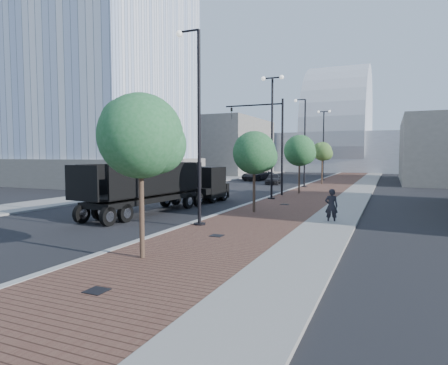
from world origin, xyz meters
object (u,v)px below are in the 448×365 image
at_px(pedestrian, 331,206).
at_px(dump_truck, 181,188).
at_px(white_sedan, 215,188).
at_px(dark_car_mid, 258,175).

bearing_deg(pedestrian, dump_truck, -26.99).
bearing_deg(white_sedan, dump_truck, -103.77).
bearing_deg(white_sedan, dark_car_mid, 80.39).
distance_m(dump_truck, white_sedan, 6.68).
bearing_deg(dump_truck, pedestrian, -9.81).
bearing_deg(pedestrian, white_sedan, -53.65).
xyz_separation_m(dark_car_mid, pedestrian, (13.91, -30.34, 0.15)).
height_order(dark_car_mid, pedestrian, pedestrian).
xyz_separation_m(dump_truck, dark_car_mid, (-3.90, 27.77, -0.51)).
height_order(white_sedan, pedestrian, pedestrian).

